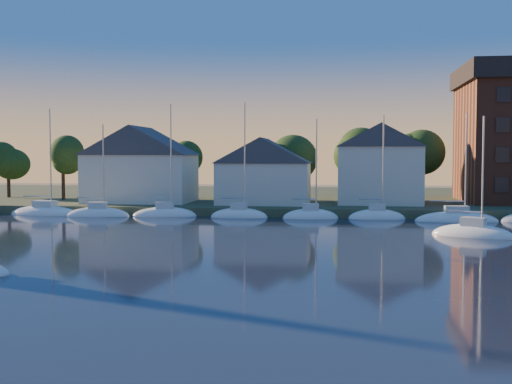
% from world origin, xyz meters
% --- Properties ---
extents(ground, '(260.00, 260.00, 0.00)m').
position_xyz_m(ground, '(0.00, 0.00, 0.00)').
color(ground, black).
rests_on(ground, ground).
extents(shoreline_land, '(160.00, 50.00, 2.00)m').
position_xyz_m(shoreline_land, '(0.00, 75.00, 0.00)').
color(shoreline_land, '#364126').
rests_on(shoreline_land, ground).
extents(wooden_dock, '(120.00, 3.00, 1.00)m').
position_xyz_m(wooden_dock, '(0.00, 52.00, 0.00)').
color(wooden_dock, brown).
rests_on(wooden_dock, ground).
extents(clubhouse_west, '(13.65, 9.45, 9.64)m').
position_xyz_m(clubhouse_west, '(-22.00, 58.00, 5.93)').
color(clubhouse_west, beige).
rests_on(clubhouse_west, shoreline_land).
extents(clubhouse_centre, '(11.55, 8.40, 8.08)m').
position_xyz_m(clubhouse_centre, '(-6.00, 57.00, 5.13)').
color(clubhouse_centre, beige).
rests_on(clubhouse_centre, shoreline_land).
extents(clubhouse_east, '(10.50, 8.40, 9.80)m').
position_xyz_m(clubhouse_east, '(8.00, 59.00, 6.00)').
color(clubhouse_east, beige).
rests_on(clubhouse_east, shoreline_land).
extents(tree_line, '(93.40, 5.40, 8.90)m').
position_xyz_m(tree_line, '(2.00, 63.00, 7.18)').
color(tree_line, '#39251A').
rests_on(tree_line, shoreline_land).
extents(moored_fleet, '(79.50, 2.40, 12.05)m').
position_xyz_m(moored_fleet, '(-4.00, 49.00, 0.10)').
color(moored_fleet, white).
rests_on(moored_fleet, ground).
extents(drifting_sailboat_right, '(7.48, 5.18, 11.37)m').
position_xyz_m(drifting_sailboat_right, '(14.71, 35.56, 0.10)').
color(drifting_sailboat_right, white).
rests_on(drifting_sailboat_right, ground).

